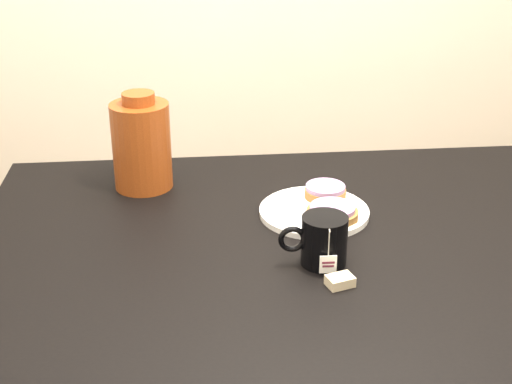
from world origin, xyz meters
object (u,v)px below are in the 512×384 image
Objects in this scene: plate at (314,211)px; mug at (323,240)px; teabag_pouch at (340,281)px; bagel_back at (325,191)px; bagel_package at (142,144)px; table at (335,277)px; bagel_front at (332,213)px.

mug is (-0.02, -0.19, 0.04)m from plate.
bagel_back is at bearing 83.95° from teabag_pouch.
bagel_package is at bearing 133.31° from mug.
table is 0.15m from plate.
bagel_package is (-0.35, 0.45, 0.09)m from teabag_pouch.
mug is at bearing -118.29° from table.
teabag_pouch is at bearing -51.95° from bagel_package.
bagel_back is 0.25m from mug.
teabag_pouch reaches higher than table.
bagel_back is at bearing 59.38° from plate.
plate is at bearing 85.79° from mug.
teabag_pouch is (-0.03, -0.33, -0.02)m from bagel_back.
bagel_front is (0.00, 0.07, 0.11)m from table.
bagel_package is (-0.39, 0.12, 0.07)m from bagel_back.
bagel_package is (-0.33, 0.37, 0.05)m from mug.
table is at bearing -91.69° from bagel_front.
bagel_back reaches higher than teabag_pouch.
bagel_front reaches higher than plate.
bagel_package is at bearing 128.05° from teabag_pouch.
teabag_pouch is 0.21× the size of bagel_package.
mug is at bearing -95.42° from plate.
mug is (-0.05, -0.25, 0.02)m from bagel_back.
bagel_package reaches higher than plate.
mug is at bearing -101.64° from bagel_back.
plate is 0.05m from bagel_front.
bagel_package is (-0.35, 0.18, 0.09)m from plate.
table is 0.16m from mug.
mug reaches higher than table.
bagel_back is at bearing 87.78° from table.
teabag_pouch is at bearing -96.05° from bagel_back.
table is at bearing -37.10° from bagel_package.
bagel_back is 0.10m from bagel_front.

